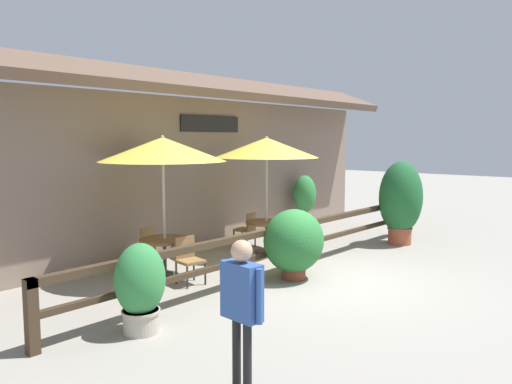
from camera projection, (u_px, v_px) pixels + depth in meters
The scene contains 16 objects.
ground_plane at pixel (333, 281), 9.27m from camera, with size 60.00×60.00×0.00m, color gray.
building_facade at pixel (186, 159), 11.73m from camera, with size 14.28×1.49×4.23m.
patio_railing at pixel (289, 237), 9.88m from camera, with size 10.40×0.14×0.95m.
patio_umbrella_near at pixel (163, 149), 9.40m from camera, with size 2.41×2.41×2.71m.
dining_table_near at pixel (165, 246), 9.60m from camera, with size 0.97×0.97×0.73m.
chair_near_streetside at pixel (189, 258), 9.08m from camera, with size 0.48×0.48×0.86m.
chair_near_wallside at pixel (144, 245), 10.15m from camera, with size 0.48×0.48×0.86m.
patio_umbrella_middle at pixel (266, 148), 11.43m from camera, with size 2.41×2.41×2.71m.
dining_table_middle at pixel (266, 227), 11.63m from camera, with size 0.97×0.97×0.73m.
chair_middle_streetside at pixel (289, 236), 11.14m from camera, with size 0.47×0.47×0.86m.
chair_middle_wallside at pixel (247, 228), 12.16m from camera, with size 0.49×0.49×0.86m.
potted_plant_broad_leaf at pixel (140, 286), 6.75m from camera, with size 0.71×0.64×1.24m.
potted_plant_entrance_palm at pixel (401, 200), 12.47m from camera, with size 1.16×1.05×2.09m.
potted_plant_tall_tropical at pixel (294, 242), 9.36m from camera, with size 1.21×1.09×1.33m.
potted_plant_small_flowering at pixel (305, 199), 14.50m from camera, with size 0.71×0.64×1.59m.
pedestrian at pixel (242, 297), 5.03m from camera, with size 0.23×0.57×1.63m.
Camera 1 is at (-7.74, -4.88, 2.62)m, focal length 35.00 mm.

